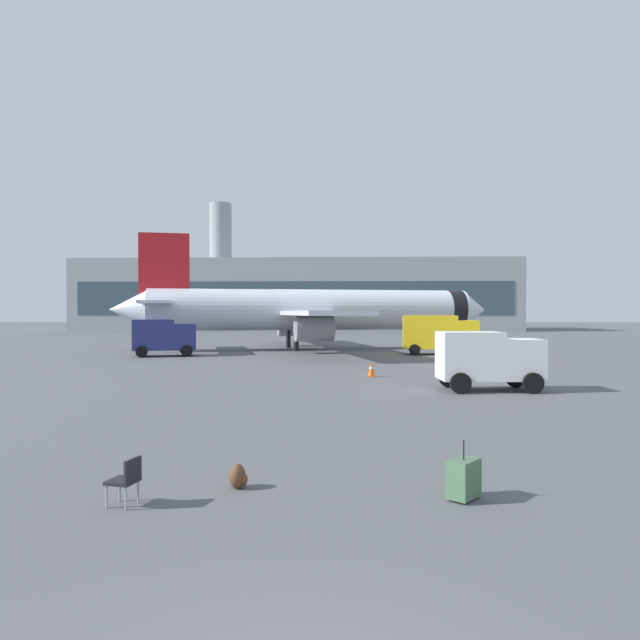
# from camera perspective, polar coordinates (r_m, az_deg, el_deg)

# --- Properties ---
(airplane_at_gate) EXTENTS (35.43, 32.23, 10.50)m
(airplane_at_gate) POSITION_cam_1_polar(r_m,az_deg,el_deg) (54.51, -0.90, 0.96)
(airplane_at_gate) COLOR silver
(airplane_at_gate) RESTS_ON ground
(service_truck) EXTENTS (5.25, 3.73, 2.90)m
(service_truck) POSITION_cam_1_polar(r_m,az_deg,el_deg) (47.59, -15.08, -1.50)
(service_truck) COLOR navy
(service_truck) RESTS_ON ground
(fuel_truck) EXTENTS (6.19, 3.16, 3.20)m
(fuel_truck) POSITION_cam_1_polar(r_m,az_deg,el_deg) (48.63, 11.55, -1.25)
(fuel_truck) COLOR yellow
(fuel_truck) RESTS_ON ground
(cargo_van) EXTENTS (4.49, 2.51, 2.60)m
(cargo_van) POSITION_cam_1_polar(r_m,az_deg,el_deg) (26.80, 16.08, -3.57)
(cargo_van) COLOR white
(cargo_van) RESTS_ON ground
(safety_cone_near) EXTENTS (0.44, 0.44, 0.62)m
(safety_cone_near) POSITION_cam_1_polar(r_m,az_deg,el_deg) (59.32, 8.71, -2.30)
(safety_cone_near) COLOR #F2590C
(safety_cone_near) RESTS_ON ground
(safety_cone_mid) EXTENTS (0.44, 0.44, 0.81)m
(safety_cone_mid) POSITION_cam_1_polar(r_m,az_deg,el_deg) (31.58, 5.04, -4.80)
(safety_cone_mid) COLOR #F2590C
(safety_cone_mid) RESTS_ON ground
(safety_cone_far) EXTENTS (0.44, 0.44, 0.66)m
(safety_cone_far) POSITION_cam_1_polar(r_m,az_deg,el_deg) (34.34, 12.27, -4.50)
(safety_cone_far) COLOR #F2590C
(safety_cone_far) RESTS_ON ground
(rolling_suitcase) EXTENTS (0.72, 0.75, 1.10)m
(rolling_suitcase) POSITION_cam_1_polar(r_m,az_deg,el_deg) (11.45, 13.85, -14.79)
(rolling_suitcase) COLOR #476B4C
(rolling_suitcase) RESTS_ON ground
(traveller_backpack) EXTENTS (0.36, 0.40, 0.48)m
(traveller_backpack) POSITION_cam_1_polar(r_m,az_deg,el_deg) (11.95, -8.00, -14.90)
(traveller_backpack) COLOR brown
(traveller_backpack) RESTS_ON ground
(gate_chair) EXTENTS (0.58, 0.58, 0.86)m
(gate_chair) POSITION_cam_1_polar(r_m,az_deg,el_deg) (11.30, -18.39, -14.46)
(gate_chair) COLOR black
(gate_chair) RESTS_ON ground
(terminal_building) EXTENTS (83.53, 23.75, 25.47)m
(terminal_building) POSITION_cam_1_polar(r_m,az_deg,el_deg) (117.60, -2.24, 2.40)
(terminal_building) COLOR gray
(terminal_building) RESTS_ON ground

